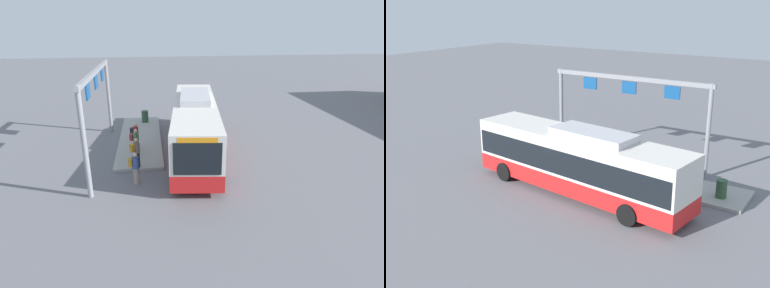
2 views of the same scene
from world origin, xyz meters
The scene contains 9 objects.
ground_plane centered at (0.00, 0.00, 0.00)m, with size 120.00×120.00×0.00m, color slate.
platform_curb centered at (-2.45, -3.46, 0.08)m, with size 10.00×2.80×0.16m, color #9E9E99.
bus_main centered at (-0.01, 0.00, 1.81)m, with size 12.22×3.97×3.46m.
person_boarding centered at (3.94, -3.55, 0.89)m, with size 0.36×0.53×1.67m.
person_waiting_near centered at (2.31, -3.53, 1.05)m, with size 0.52×0.61×1.67m.
person_waiting_mid centered at (0.76, -3.61, 1.05)m, with size 0.48×0.60×1.67m.
person_waiting_far centered at (-0.43, -3.67, 1.05)m, with size 0.35×0.53×1.67m.
platform_sign_gantry centered at (0.20, -5.59, 3.79)m, with size 9.95×0.24×5.20m.
trash_bin centered at (-6.21, -3.13, 0.61)m, with size 0.52×0.52×0.90m, color #2D5133.
Camera 1 is at (18.35, -2.64, 7.56)m, focal length 29.60 mm.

